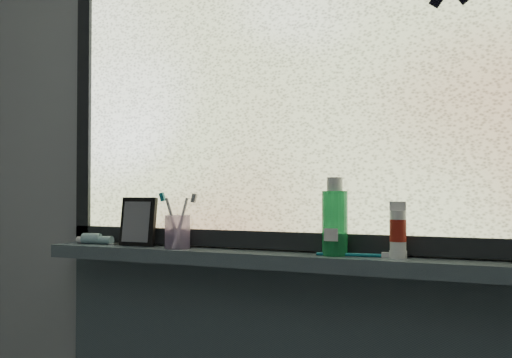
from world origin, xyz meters
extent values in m
cube|color=#9EA3A8|center=(0.00, 1.30, 1.25)|extent=(3.00, 0.01, 2.50)
cube|color=#45545C|center=(0.00, 1.23, 1.00)|extent=(1.62, 0.14, 0.04)
cube|color=silver|center=(0.00, 1.28, 1.53)|extent=(1.50, 0.01, 1.00)
cube|color=black|center=(0.00, 1.28, 1.05)|extent=(1.60, 0.03, 0.05)
cube|color=black|center=(-0.78, 1.28, 1.53)|extent=(0.05, 0.03, 1.10)
cube|color=black|center=(-0.53, 1.24, 1.10)|extent=(0.12, 0.07, 0.15)
cylinder|color=#C7A7DD|center=(-0.37, 1.22, 1.07)|extent=(0.09, 0.09, 0.10)
cylinder|color=green|center=(0.11, 1.23, 1.12)|extent=(0.09, 0.09, 0.17)
cylinder|color=silver|center=(0.27, 1.24, 1.10)|extent=(0.05, 0.05, 0.10)
camera|label=1|loc=(0.55, -0.23, 1.19)|focal=40.00mm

